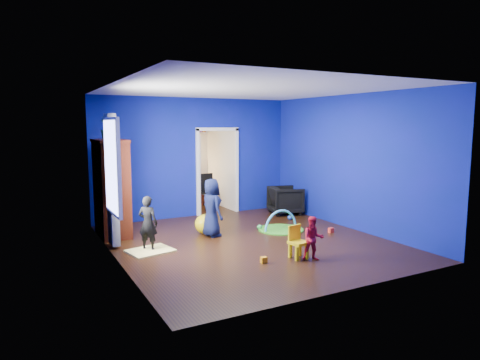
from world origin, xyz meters
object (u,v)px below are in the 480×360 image
toddler_red (313,239)px  study_desk (195,191)px  armchair (286,200)px  child_black (148,223)px  vase (112,135)px  hopper_ball (205,224)px  folding_chair (209,192)px  child_navy (212,208)px  tv_armoire (111,188)px  play_mat (281,229)px  kid_chair (299,244)px  crt_tv (113,186)px

toddler_red → study_desk: (0.20, 5.73, 0.00)m
armchair → child_black: 4.25m
vase → hopper_ball: bearing=-15.8°
vase → folding_chair: vase is taller
child_black → toddler_red: child_black is taller
child_navy → tv_armoire: 2.08m
tv_armoire → study_desk: size_ratio=2.23×
child_navy → toddler_red: (0.85, -2.22, -0.22)m
armchair → child_black: bearing=124.7°
vase → tv_armoire: vase is taller
toddler_red → folding_chair: bearing=112.4°
play_mat → hopper_ball: bearing=162.6°
folding_chair → child_navy: bearing=-112.5°
kid_chair → play_mat: kid_chair is taller
vase → play_mat: vase is taller
crt_tv → child_navy: bearing=-31.0°
child_navy → kid_chair: size_ratio=2.35×
toddler_red → tv_armoire: 4.21m
crt_tv → play_mat: crt_tv is taller
toddler_red → hopper_ball: 2.63m
tv_armoire → folding_chair: 3.24m
child_navy → study_desk: (1.06, 3.51, -0.21)m
armchair → tv_armoire: (-4.31, -0.10, 0.63)m
child_black → folding_chair: bearing=-86.8°
armchair → vase: bearing=109.2°
vase → kid_chair: 4.10m
crt_tv → vase: bearing=-97.6°
armchair → hopper_ball: 2.76m
toddler_red → vase: vase is taller
tv_armoire → toddler_red: bearing=-51.2°
vase → study_desk: (2.81, 2.78, -1.67)m
child_black → hopper_ball: 1.53m
crt_tv → kid_chair: size_ratio=1.40×
vase → hopper_ball: 2.56m
hopper_ball → folding_chair: bearing=64.3°
hopper_ball → kid_chair: kid_chair is taller
armchair → study_desk: size_ratio=0.88×
child_black → toddler_red: 2.93m
vase → crt_tv: vase is taller
child_black → child_navy: bearing=-121.8°
armchair → tv_armoire: 4.36m
tv_armoire → hopper_ball: (1.71, -0.78, -0.78)m
child_black → child_navy: 1.47m
vase → crt_tv: bearing=82.4°
kid_chair → tv_armoire: bearing=118.4°
armchair → play_mat: size_ratio=0.80×
kid_chair → crt_tv: bearing=117.9°
child_navy → folding_chair: 2.77m
tv_armoire → armchair: bearing=1.3°
hopper_ball → toddler_red: bearing=-69.9°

